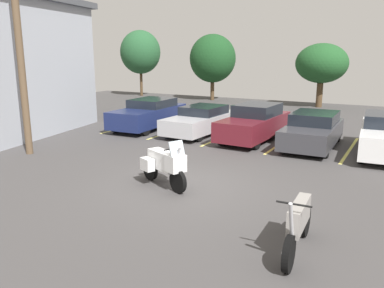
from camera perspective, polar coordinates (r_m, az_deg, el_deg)
ground at (r=11.49m, az=-1.58°, el=-6.15°), size 44.00×44.00×0.10m
motorcycle_touring at (r=11.09m, az=-4.01°, el=-2.95°), size 1.99×1.18×1.45m
motorcycle_second at (r=7.80m, az=15.32°, el=-11.27°), size 0.62×2.23×1.32m
parking_stripes at (r=17.69m, az=8.93°, el=0.75°), size 13.77×4.87×0.01m
car_navy at (r=20.03m, az=-6.33°, el=4.41°), size 2.15×4.82×1.48m
car_silver at (r=18.60m, az=1.43°, el=3.52°), size 1.96×4.71×1.31m
car_maroon at (r=17.42m, az=9.18°, el=3.08°), size 1.93×4.76×1.57m
car_charcoal at (r=16.65m, az=17.31°, el=1.93°), size 1.93×4.54×1.40m
utility_pole at (r=15.78m, az=-24.29°, el=16.08°), size 0.68×1.75×9.41m
tree_center_left at (r=32.34m, az=3.05°, el=12.41°), size 3.74×3.74×5.31m
tree_rear at (r=36.06m, az=-7.58°, el=13.21°), size 3.59×3.59×5.81m
tree_center_right at (r=29.30m, az=18.49°, el=11.13°), size 3.62×3.62×4.48m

